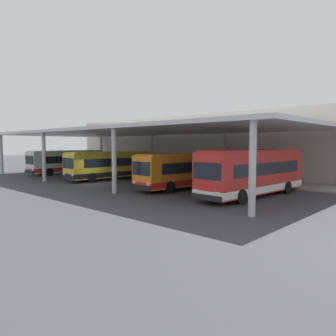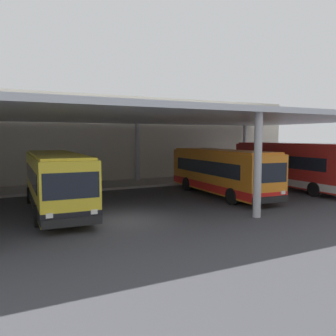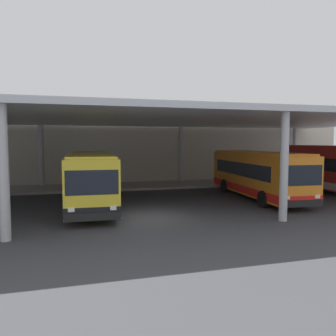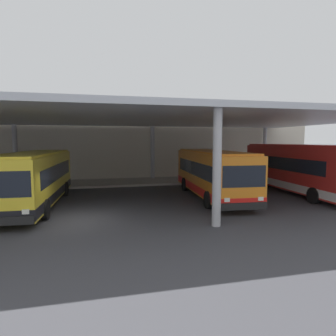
{
  "view_description": "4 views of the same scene",
  "coord_description": "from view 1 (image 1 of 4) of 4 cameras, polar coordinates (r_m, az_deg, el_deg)",
  "views": [
    {
      "loc": [
        27.08,
        -18.33,
        3.93
      ],
      "look_at": [
        5.91,
        4.14,
        1.7
      ],
      "focal_mm": 34.22,
      "sensor_mm": 36.0,
      "label": 1
    },
    {
      "loc": [
        -5.71,
        -15.89,
        4.04
      ],
      "look_at": [
        4.08,
        3.29,
        2.13
      ],
      "focal_mm": 37.17,
      "sensor_mm": 36.0,
      "label": 2
    },
    {
      "loc": [
        -3.59,
        -16.49,
        3.81
      ],
      "look_at": [
        2.35,
        4.54,
        2.14
      ],
      "focal_mm": 35.95,
      "sensor_mm": 36.0,
      "label": 3
    },
    {
      "loc": [
        1.13,
        -14.3,
        3.82
      ],
      "look_at": [
        5.75,
        5.16,
        1.94
      ],
      "focal_mm": 30.66,
      "sensor_mm": 36.0,
      "label": 4
    }
  ],
  "objects": [
    {
      "name": "ground_plane",
      "position": [
        32.93,
        -12.53,
        -2.81
      ],
      "size": [
        200.0,
        200.0,
        0.0
      ],
      "primitive_type": "plane",
      "color": "#3D3D42"
    },
    {
      "name": "bench_waiting",
      "position": [
        48.76,
        -8.38,
        0.25
      ],
      "size": [
        1.8,
        0.45,
        0.92
      ],
      "color": "#4C515B",
      "rests_on": "platform_kerb"
    },
    {
      "name": "bus_second_bay",
      "position": [
        37.01,
        -10.15,
        0.55
      ],
      "size": [
        3.02,
        10.63,
        3.17
      ],
      "color": "yellow",
      "rests_on": "ground"
    },
    {
      "name": "bus_middle_bay",
      "position": [
        29.02,
        3.33,
        -0.36
      ],
      "size": [
        3.23,
        10.68,
        3.17
      ],
      "color": "orange",
      "rests_on": "ground"
    },
    {
      "name": "bus_nearest_bay",
      "position": [
        45.86,
        -17.5,
        1.11
      ],
      "size": [
        2.83,
        10.57,
        3.17
      ],
      "color": "white",
      "rests_on": "ground"
    },
    {
      "name": "canopy_shelter",
      "position": [
        36.1,
        -5.38,
        6.32
      ],
      "size": [
        40.0,
        17.0,
        5.55
      ],
      "color": "silver",
      "rests_on": "ground"
    },
    {
      "name": "trash_bin",
      "position": [
        50.96,
        -10.38,
        0.41
      ],
      "size": [
        0.52,
        0.52,
        0.98
      ],
      "color": "#33383D",
      "rests_on": "platform_kerb"
    },
    {
      "name": "station_building_facade",
      "position": [
        42.94,
        4.22,
        4.09
      ],
      "size": [
        48.0,
        1.6,
        7.8
      ],
      "primitive_type": "cube",
      "color": "beige",
      "rests_on": "ground"
    },
    {
      "name": "platform_kerb",
      "position": [
        40.65,
        1.3,
        -1.28
      ],
      "size": [
        42.0,
        4.5,
        0.18
      ],
      "primitive_type": "cube",
      "color": "#A39E93",
      "rests_on": "ground"
    },
    {
      "name": "bus_far_bay",
      "position": [
        25.24,
        15.01,
        -0.75
      ],
      "size": [
        3.11,
        11.44,
        3.57
      ],
      "color": "red",
      "rests_on": "ground"
    }
  ]
}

